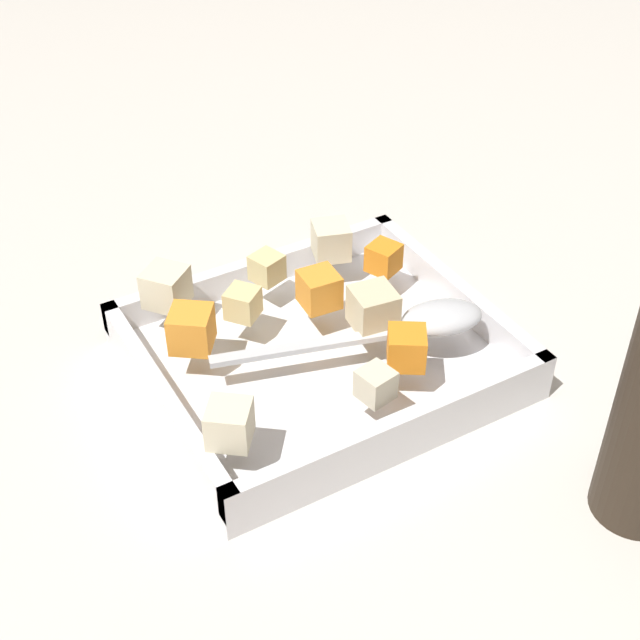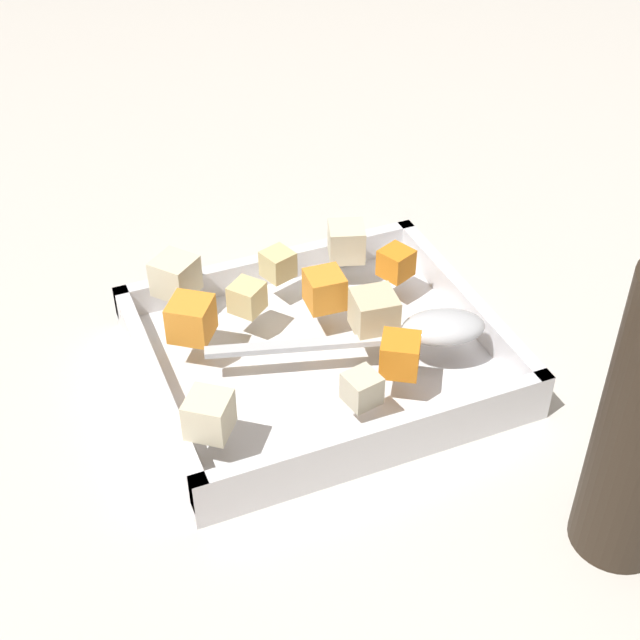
% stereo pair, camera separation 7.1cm
% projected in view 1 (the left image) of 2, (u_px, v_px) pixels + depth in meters
% --- Properties ---
extents(ground_plane, '(4.00, 4.00, 0.00)m').
position_uv_depth(ground_plane, '(318.00, 385.00, 0.72)').
color(ground_plane, beige).
extents(baking_dish, '(0.28, 0.24, 0.04)m').
position_uv_depth(baking_dish, '(320.00, 358.00, 0.73)').
color(baking_dish, silver).
rests_on(baking_dish, ground_plane).
extents(carrot_chunk_corner_nw, '(0.03, 0.03, 0.03)m').
position_uv_depth(carrot_chunk_corner_nw, '(319.00, 289.00, 0.73)').
color(carrot_chunk_corner_nw, orange).
rests_on(carrot_chunk_corner_nw, baking_dish).
extents(carrot_chunk_back_center, '(0.04, 0.04, 0.03)m').
position_uv_depth(carrot_chunk_back_center, '(191.00, 329.00, 0.69)').
color(carrot_chunk_back_center, orange).
rests_on(carrot_chunk_back_center, baking_dish).
extents(carrot_chunk_near_spoon, '(0.04, 0.04, 0.03)m').
position_uv_depth(carrot_chunk_near_spoon, '(407.00, 348.00, 0.67)').
color(carrot_chunk_near_spoon, orange).
rests_on(carrot_chunk_near_spoon, baking_dish).
extents(carrot_chunk_far_left, '(0.03, 0.03, 0.02)m').
position_uv_depth(carrot_chunk_far_left, '(384.00, 258.00, 0.77)').
color(carrot_chunk_far_left, orange).
rests_on(carrot_chunk_far_left, baking_dish).
extents(potato_chunk_corner_se, '(0.03, 0.03, 0.02)m').
position_uv_depth(potato_chunk_corner_se, '(267.00, 268.00, 0.76)').
color(potato_chunk_corner_se, '#E0CC89').
rests_on(potato_chunk_corner_se, baking_dish).
extents(potato_chunk_heap_side, '(0.04, 0.04, 0.03)m').
position_uv_depth(potato_chunk_heap_side, '(372.00, 308.00, 0.71)').
color(potato_chunk_heap_side, beige).
rests_on(potato_chunk_heap_side, baking_dish).
extents(potato_chunk_near_left, '(0.03, 0.03, 0.02)m').
position_uv_depth(potato_chunk_near_left, '(243.00, 303.00, 0.72)').
color(potato_chunk_near_left, '#E0CC89').
rests_on(potato_chunk_near_left, baking_dish).
extents(potato_chunk_rim_edge, '(0.04, 0.04, 0.03)m').
position_uv_depth(potato_chunk_rim_edge, '(166.00, 287.00, 0.73)').
color(potato_chunk_rim_edge, beige).
rests_on(potato_chunk_rim_edge, baking_dish).
extents(potato_chunk_mid_left, '(0.04, 0.04, 0.03)m').
position_uv_depth(potato_chunk_mid_left, '(229.00, 424.00, 0.61)').
color(potato_chunk_mid_left, beige).
rests_on(potato_chunk_mid_left, baking_dish).
extents(potato_chunk_corner_ne, '(0.04, 0.04, 0.03)m').
position_uv_depth(potato_chunk_corner_ne, '(331.00, 240.00, 0.79)').
color(potato_chunk_corner_ne, beige).
rests_on(potato_chunk_corner_ne, baking_dish).
extents(parsnip_chunk_mid_right, '(0.03, 0.03, 0.02)m').
position_uv_depth(parsnip_chunk_mid_right, '(376.00, 384.00, 0.65)').
color(parsnip_chunk_mid_right, beige).
rests_on(parsnip_chunk_mid_right, baking_dish).
extents(serving_spoon, '(0.22, 0.08, 0.02)m').
position_uv_depth(serving_spoon, '(426.00, 321.00, 0.71)').
color(serving_spoon, silver).
rests_on(serving_spoon, baking_dish).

